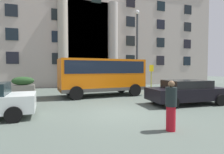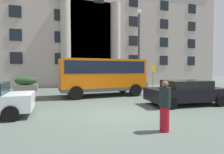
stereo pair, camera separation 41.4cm
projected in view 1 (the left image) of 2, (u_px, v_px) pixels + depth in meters
ground_plane at (121, 115)px, 8.26m from camera, size 80.00×64.00×0.12m
office_building_facade at (72, 31)px, 24.43m from camera, size 37.87×9.79×14.23m
orange_minibus at (102, 74)px, 13.60m from camera, size 6.33×2.94×2.72m
bus_stop_sign at (151, 75)px, 16.76m from camera, size 0.44×0.08×2.39m
hedge_planter_entrance_left at (137, 81)px, 20.11m from camera, size 1.75×0.80×1.50m
hedge_planter_far_west at (23, 84)px, 16.43m from camera, size 1.96×0.95×1.32m
hedge_planter_entrance_right at (100, 81)px, 19.18m from camera, size 1.69×0.91×1.51m
parked_coupe_end at (186, 92)px, 10.37m from camera, size 4.46×2.28×1.37m
scooter_by_planter at (187, 90)px, 13.59m from camera, size 2.04×0.55×0.89m
pedestrian_man_crossing at (171, 106)px, 5.88m from camera, size 0.36×0.36×1.64m
lamppost_plaza_centre at (137, 44)px, 17.08m from camera, size 0.40×0.40×7.49m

